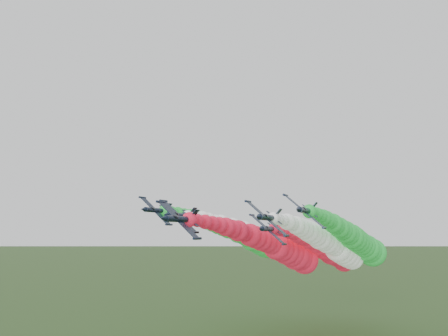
{
  "coord_description": "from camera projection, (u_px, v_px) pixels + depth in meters",
  "views": [
    {
      "loc": [
        40.8,
        -87.36,
        34.1
      ],
      "look_at": [
        1.45,
        2.12,
        48.28
      ],
      "focal_mm": 35.0,
      "sensor_mm": 36.0,
      "label": 1
    }
  ],
  "objects": [
    {
      "name": "jet_lead",
      "position": [
        282.0,
        249.0,
        132.66
      ],
      "size": [
        15.76,
        85.66,
        20.39
      ],
      "rotation": [
        0.0,
        0.71,
        0.0
      ],
      "color": "black",
      "rests_on": "ground"
    },
    {
      "name": "jet_inner_left",
      "position": [
        273.0,
        245.0,
        145.9
      ],
      "size": [
        15.69,
        85.59,
        20.31
      ],
      "rotation": [
        0.0,
        0.71,
        0.0
      ],
      "color": "black",
      "rests_on": "ground"
    },
    {
      "name": "jet_inner_right",
      "position": [
        333.0,
        246.0,
        136.79
      ],
      "size": [
        15.2,
        85.1,
        19.83
      ],
      "rotation": [
        0.0,
        0.71,
        0.0
      ],
      "color": "black",
      "rests_on": "ground"
    },
    {
      "name": "jet_outer_left",
      "position": [
        246.0,
        237.0,
        159.69
      ],
      "size": [
        15.19,
        85.09,
        19.82
      ],
      "rotation": [
        0.0,
        0.71,
        0.0
      ],
      "color": "black",
      "rests_on": "ground"
    },
    {
      "name": "jet_outer_right",
      "position": [
        358.0,
        242.0,
        141.32
      ],
      "size": [
        16.0,
        85.9,
        20.63
      ],
      "rotation": [
        0.0,
        0.71,
        0.0
      ],
      "color": "black",
      "rests_on": "ground"
    },
    {
      "name": "jet_trail",
      "position": [
        327.0,
        251.0,
        153.26
      ],
      "size": [
        15.27,
        85.16,
        19.89
      ],
      "rotation": [
        0.0,
        0.71,
        0.0
      ],
      "color": "black",
      "rests_on": "ground"
    }
  ]
}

